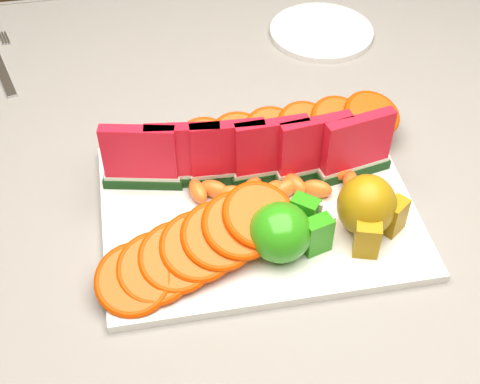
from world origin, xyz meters
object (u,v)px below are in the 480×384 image
at_px(apple_cluster, 285,231).
at_px(pear_cluster, 368,208).
at_px(fork, 1,65).
at_px(side_plate, 321,32).
at_px(platter, 258,210).

distance_m(apple_cluster, pear_cluster, 0.11).
height_order(apple_cluster, fork, apple_cluster).
xyz_separation_m(pear_cluster, side_plate, (0.07, 0.46, -0.05)).
height_order(platter, pear_cluster, pear_cluster).
xyz_separation_m(apple_cluster, fork, (-0.37, 0.47, -0.04)).
distance_m(side_plate, fork, 0.54).
height_order(pear_cluster, side_plate, pear_cluster).
bearing_deg(fork, side_plate, -0.16).
xyz_separation_m(platter, pear_cluster, (0.12, -0.06, 0.04)).
bearing_deg(fork, platter, -48.51).
bearing_deg(pear_cluster, side_plate, 81.41).
relative_size(platter, apple_cluster, 3.62).
height_order(apple_cluster, pear_cluster, pear_cluster).
bearing_deg(platter, fork, 131.49).
distance_m(platter, pear_cluster, 0.14).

